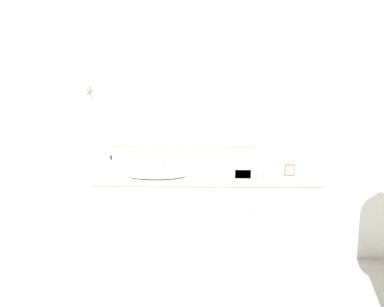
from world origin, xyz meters
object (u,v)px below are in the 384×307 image
at_px(picture_frame, 289,170).
at_px(appliance_box, 242,172).
at_px(sink_basin, 157,174).
at_px(soap_bottle, 111,166).

bearing_deg(picture_frame, appliance_box, -168.21).
xyz_separation_m(sink_basin, picture_frame, (1.17, 0.01, 0.04)).
xyz_separation_m(soap_bottle, picture_frame, (1.61, -0.13, -0.01)).
bearing_deg(appliance_box, sink_basin, 173.82).
relative_size(appliance_box, picture_frame, 1.69).
bearing_deg(picture_frame, sink_basin, -179.48).
height_order(appliance_box, picture_frame, same).
distance_m(sink_basin, appliance_box, 0.74).
distance_m(soap_bottle, picture_frame, 1.62).
height_order(soap_bottle, appliance_box, soap_bottle).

